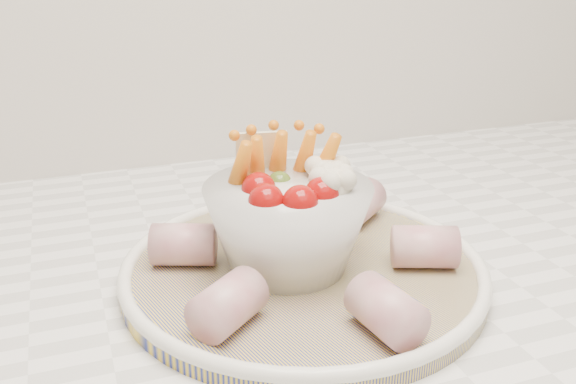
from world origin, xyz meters
name	(u,v)px	position (x,y,z in m)	size (l,w,h in m)	color
serving_platter	(304,269)	(-0.17, 1.40, 0.93)	(0.38, 0.38, 0.02)	navy
veggie_bowl	(289,219)	(-0.18, 1.41, 0.98)	(0.14, 0.14, 0.12)	silver
cured_meat_rolls	(304,246)	(-0.17, 1.40, 0.95)	(0.26, 0.29, 0.04)	#B75464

